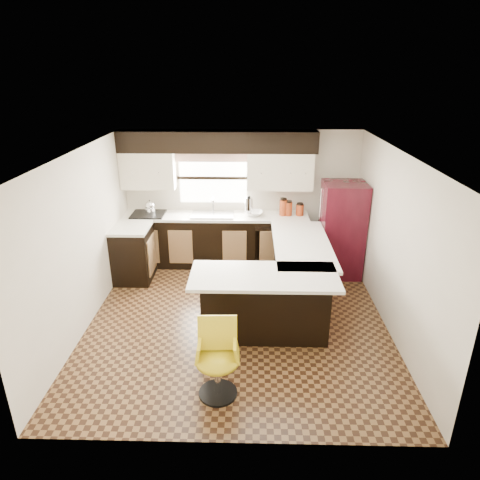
{
  "coord_description": "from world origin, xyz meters",
  "views": [
    {
      "loc": [
        0.17,
        -5.31,
        3.4
      ],
      "look_at": [
        0.03,
        0.45,
        1.06
      ],
      "focal_mm": 32.0,
      "sensor_mm": 36.0,
      "label": 1
    }
  ],
  "objects_px": {
    "peninsula_return": "(265,305)",
    "bar_chair": "(217,361)",
    "refrigerator": "(341,230)",
    "peninsula_long": "(297,273)"
  },
  "relations": [
    {
      "from": "peninsula_return",
      "to": "bar_chair",
      "type": "relative_size",
      "value": 1.86
    },
    {
      "from": "peninsula_long",
      "to": "refrigerator",
      "type": "height_order",
      "value": "refrigerator"
    },
    {
      "from": "bar_chair",
      "to": "refrigerator",
      "type": "bearing_deg",
      "value": 56.06
    },
    {
      "from": "peninsula_return",
      "to": "bar_chair",
      "type": "bearing_deg",
      "value": -114.74
    },
    {
      "from": "peninsula_return",
      "to": "bar_chair",
      "type": "distance_m",
      "value": 1.3
    },
    {
      "from": "peninsula_return",
      "to": "refrigerator",
      "type": "xyz_separation_m",
      "value": [
        1.35,
        1.9,
        0.37
      ]
    },
    {
      "from": "peninsula_return",
      "to": "refrigerator",
      "type": "distance_m",
      "value": 2.36
    },
    {
      "from": "refrigerator",
      "to": "bar_chair",
      "type": "relative_size",
      "value": 1.84
    },
    {
      "from": "refrigerator",
      "to": "bar_chair",
      "type": "height_order",
      "value": "refrigerator"
    },
    {
      "from": "peninsula_return",
      "to": "refrigerator",
      "type": "height_order",
      "value": "refrigerator"
    }
  ]
}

